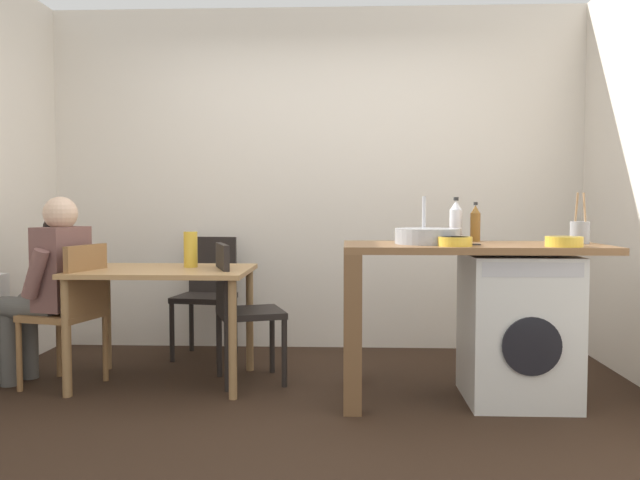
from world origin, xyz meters
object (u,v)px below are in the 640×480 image
seated_person (51,280)px  bottle_squat_brown (475,224)px  vase (191,249)px  chair_person_seat (73,307)px  chair_spare_by_wall (208,289)px  dining_table (164,284)px  mixing_bowl (455,241)px  chair_opposite (239,304)px  utensil_crock (580,232)px  washing_machine (517,328)px  bottle_tall_green (456,221)px  colander (564,241)px

seated_person → bottle_squat_brown: size_ratio=4.90×
bottle_squat_brown → vase: bottle_squat_brown is taller
chair_person_seat → chair_spare_by_wall: (0.66, 0.89, 0.00)m
dining_table → mixing_bowl: mixing_bowl is taller
chair_opposite → chair_spare_by_wall: bearing=-172.8°
vase → dining_table: bearing=-146.3°
chair_person_seat → utensil_crock: utensil_crock is taller
seated_person → utensil_crock: (3.24, -0.15, 0.32)m
chair_person_seat → chair_spare_by_wall: size_ratio=1.00×
dining_table → washing_machine: 2.19m
mixing_bowl → vase: vase is taller
seated_person → vase: bearing=-63.8°
mixing_bowl → vase: 1.72m
washing_machine → utensil_crock: 0.67m
dining_table → bottle_tall_green: (1.85, -0.01, 0.40)m
chair_spare_by_wall → washing_machine: size_ratio=1.05×
mixing_bowl → chair_opposite: bearing=158.7°
seated_person → dining_table: bearing=-69.2°
chair_spare_by_wall → dining_table: bearing=90.8°
seated_person → mixing_bowl: 2.52m
seated_person → vase: size_ratio=5.15×
bottle_tall_green → mixing_bowl: (-0.08, -0.46, -0.10)m
dining_table → washing_machine: bearing=-7.3°
colander → bottle_squat_brown: bearing=129.9°
bottle_squat_brown → utensil_crock: size_ratio=0.82×
utensil_crock → colander: utensil_crock is taller
chair_spare_by_wall → seated_person: (-0.82, -0.85, 0.16)m
chair_opposite → bottle_squat_brown: 1.58m
washing_machine → vase: bearing=169.3°
dining_table → vase: (0.15, 0.10, 0.21)m
chair_spare_by_wall → colander: colander is taller
dining_table → colander: 2.43m
dining_table → bottle_tall_green: bearing=-0.4°
washing_machine → colander: 0.59m
chair_spare_by_wall → bottle_tall_green: size_ratio=3.26×
chair_spare_by_wall → bottle_squat_brown: 2.09m
dining_table → utensil_crock: (2.53, -0.23, 0.35)m
chair_person_seat → mixing_bowl: bearing=-84.4°
washing_machine → bottle_squat_brown: 0.68m
chair_person_seat → chair_opposite: (1.03, 0.14, 0.00)m
chair_opposite → mixing_bowl: bearing=49.7°
bottle_tall_green → seated_person: bearing=-178.5°
chair_spare_by_wall → chair_opposite: bearing=125.2°
chair_person_seat → colander: size_ratio=4.50×
washing_machine → utensil_crock: size_ratio=2.87×
utensil_crock → vase: utensil_crock is taller
dining_table → mixing_bowl: bearing=-15.1°
chair_person_seat → utensil_crock: (3.08, -0.11, 0.48)m
chair_person_seat → colander: colander is taller
bottle_tall_green → bottle_squat_brown: (0.12, -0.02, -0.01)m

